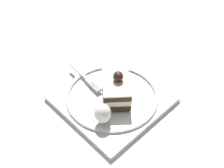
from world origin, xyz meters
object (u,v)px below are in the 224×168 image
Objects in this scene: cake_slice at (117,85)px; fork at (85,77)px; whipped_cream_dollop at (103,113)px; dessert_plate at (112,98)px.

cake_slice is 0.09m from fork.
whipped_cream_dollop is 0.34× the size of fork.
cake_slice reaches higher than dessert_plate.
cake_slice reaches higher than fork.
whipped_cream_dollop is at bearing 118.44° from cake_slice.
dessert_plate is at bearing -55.33° from whipped_cream_dollop.
cake_slice is at bearing -102.15° from dessert_plate.
fork is (0.08, 0.01, 0.01)m from dessert_plate.
cake_slice reaches higher than whipped_cream_dollop.
whipped_cream_dollop is at bearing 124.67° from dessert_plate.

